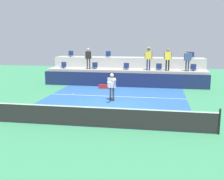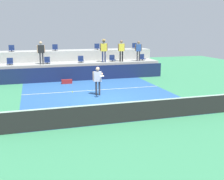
# 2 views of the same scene
# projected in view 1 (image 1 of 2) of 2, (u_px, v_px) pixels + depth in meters

# --- Properties ---
(ground_plane) EXTENTS (40.00, 40.00, 0.00)m
(ground_plane) POSITION_uv_depth(u_px,v_px,m) (110.00, 105.00, 15.99)
(ground_plane) COLOR #388456
(court_inner_paint) EXTENTS (9.00, 10.00, 0.01)m
(court_inner_paint) POSITION_uv_depth(u_px,v_px,m) (113.00, 101.00, 16.96)
(court_inner_paint) COLOR #285693
(court_inner_paint) RESTS_ON ground_plane
(court_service_line) EXTENTS (9.00, 0.06, 0.00)m
(court_service_line) POSITION_uv_depth(u_px,v_px,m) (117.00, 96.00, 18.31)
(court_service_line) COLOR white
(court_service_line) RESTS_ON ground_plane
(tennis_net) EXTENTS (10.48, 0.08, 1.07)m
(tennis_net) POSITION_uv_depth(u_px,v_px,m) (94.00, 116.00, 12.03)
(tennis_net) COLOR black
(tennis_net) RESTS_ON ground_plane
(sponsor_backboard) EXTENTS (13.00, 0.16, 1.10)m
(sponsor_backboard) POSITION_uv_depth(u_px,v_px,m) (124.00, 80.00, 21.69)
(sponsor_backboard) COLOR #141E42
(sponsor_backboard) RESTS_ON ground_plane
(seating_tier_lower) EXTENTS (13.00, 1.80, 1.25)m
(seating_tier_lower) POSITION_uv_depth(u_px,v_px,m) (126.00, 77.00, 22.93)
(seating_tier_lower) COLOR #9E9E99
(seating_tier_lower) RESTS_ON ground_plane
(seating_tier_upper) EXTENTS (13.00, 1.80, 2.10)m
(seating_tier_upper) POSITION_uv_depth(u_px,v_px,m) (128.00, 69.00, 24.59)
(seating_tier_upper) COLOR #9E9E99
(seating_tier_upper) RESTS_ON ground_plane
(stadium_chair_lower_far_left) EXTENTS (0.44, 0.40, 0.52)m
(stadium_chair_lower_far_left) POSITION_uv_depth(u_px,v_px,m) (63.00, 66.00, 23.62)
(stadium_chair_lower_far_left) COLOR #2D2D33
(stadium_chair_lower_far_left) RESTS_ON seating_tier_lower
(stadium_chair_lower_left) EXTENTS (0.44, 0.40, 0.52)m
(stadium_chair_lower_left) POSITION_uv_depth(u_px,v_px,m) (95.00, 66.00, 23.15)
(stadium_chair_lower_left) COLOR #2D2D33
(stadium_chair_lower_left) RESTS_ON seating_tier_lower
(stadium_chair_lower_center) EXTENTS (0.44, 0.40, 0.52)m
(stadium_chair_lower_center) POSITION_uv_depth(u_px,v_px,m) (126.00, 67.00, 22.70)
(stadium_chair_lower_center) COLOR #2D2D33
(stadium_chair_lower_center) RESTS_ON seating_tier_lower
(stadium_chair_lower_right) EXTENTS (0.44, 0.40, 0.52)m
(stadium_chair_lower_right) POSITION_uv_depth(u_px,v_px,m) (159.00, 67.00, 22.26)
(stadium_chair_lower_right) COLOR #2D2D33
(stadium_chair_lower_right) RESTS_ON seating_tier_lower
(stadium_chair_lower_far_right) EXTENTS (0.44, 0.40, 0.52)m
(stadium_chair_lower_far_right) POSITION_uv_depth(u_px,v_px,m) (193.00, 68.00, 21.80)
(stadium_chair_lower_far_right) COLOR #2D2D33
(stadium_chair_lower_far_right) RESTS_ON seating_tier_lower
(stadium_chair_upper_far_left) EXTENTS (0.44, 0.40, 0.52)m
(stadium_chair_upper_far_left) POSITION_uv_depth(u_px,v_px,m) (71.00, 54.00, 25.18)
(stadium_chair_upper_far_left) COLOR #2D2D33
(stadium_chair_upper_far_left) RESTS_ON seating_tier_upper
(stadium_chair_upper_left) EXTENTS (0.44, 0.40, 0.52)m
(stadium_chair_upper_left) POSITION_uv_depth(u_px,v_px,m) (108.00, 55.00, 24.60)
(stadium_chair_upper_left) COLOR #2D2D33
(stadium_chair_upper_left) RESTS_ON seating_tier_upper
(stadium_chair_upper_right) EXTENTS (0.44, 0.40, 0.52)m
(stadium_chair_upper_right) POSITION_uv_depth(u_px,v_px,m) (149.00, 55.00, 23.98)
(stadium_chair_upper_right) COLOR #2D2D33
(stadium_chair_upper_right) RESTS_ON seating_tier_upper
(stadium_chair_upper_far_right) EXTENTS (0.44, 0.40, 0.52)m
(stadium_chair_upper_far_right) POSITION_uv_depth(u_px,v_px,m) (192.00, 56.00, 23.38)
(stadium_chair_upper_far_right) COLOR #2D2D33
(stadium_chair_upper_far_right) RESTS_ON seating_tier_upper
(tennis_player) EXTENTS (0.59, 1.28, 1.72)m
(tennis_player) POSITION_uv_depth(u_px,v_px,m) (112.00, 84.00, 16.77)
(tennis_player) COLOR #2D2D33
(tennis_player) RESTS_ON ground_plane
(spectator_in_grey) EXTENTS (0.61, 0.25, 1.74)m
(spectator_in_grey) POSITION_uv_depth(u_px,v_px,m) (88.00, 56.00, 22.70)
(spectator_in_grey) COLOR #2D2D33
(spectator_in_grey) RESTS_ON seating_tier_lower
(spectator_with_hat) EXTENTS (0.62, 0.51, 1.84)m
(spectator_with_hat) POSITION_uv_depth(u_px,v_px,m) (149.00, 56.00, 21.85)
(spectator_with_hat) COLOR navy
(spectator_with_hat) RESTS_ON seating_tier_lower
(spectator_leaning_on_rail) EXTENTS (0.60, 0.24, 1.74)m
(spectator_leaning_on_rail) POSITION_uv_depth(u_px,v_px,m) (168.00, 57.00, 21.62)
(spectator_leaning_on_rail) COLOR black
(spectator_leaning_on_rail) RESTS_ON seating_tier_lower
(spectator_in_white) EXTENTS (0.58, 0.27, 1.64)m
(spectator_in_white) POSITION_uv_depth(u_px,v_px,m) (188.00, 58.00, 21.37)
(spectator_in_white) COLOR #2D2D33
(spectator_in_white) RESTS_ON seating_tier_lower
(tennis_ball) EXTENTS (0.07, 0.07, 0.07)m
(tennis_ball) POSITION_uv_depth(u_px,v_px,m) (73.00, 94.00, 15.21)
(tennis_ball) COLOR #CCE033
(equipment_bag) EXTENTS (0.76, 0.28, 0.30)m
(equipment_bag) POSITION_uv_depth(u_px,v_px,m) (104.00, 87.00, 21.12)
(equipment_bag) COLOR maroon
(equipment_bag) RESTS_ON ground_plane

